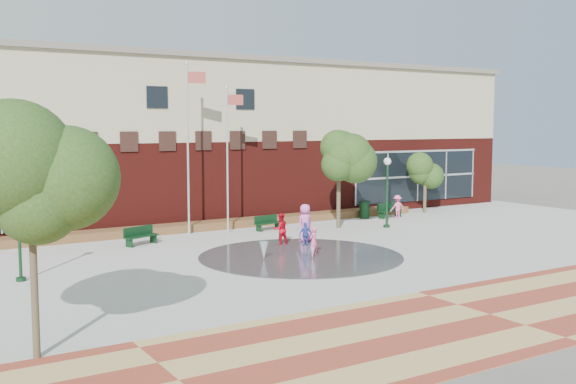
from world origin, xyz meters
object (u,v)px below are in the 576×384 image
child_splash (314,242)px  tree_big_left (30,165)px  flagpole_left (189,140)px  trash_can (365,210)px  bench_left (141,239)px  flagpole_right (228,152)px

child_splash → tree_big_left: bearing=5.1°
flagpole_left → tree_big_left: flagpole_left is taller
flagpole_left → trash_can: flagpole_left is taller
trash_can → child_splash: child_splash is taller
bench_left → trash_can: (14.00, 1.64, 0.25)m
bench_left → trash_can: size_ratio=1.70×
trash_can → child_splash: (-8.82, -7.86, 0.10)m
flagpole_right → child_splash: bearing=-75.0°
flagpole_right → trash_can: bearing=16.6°
bench_left → child_splash: child_splash is taller
child_splash → flagpole_right: bearing=-112.1°
flagpole_left → trash_can: (10.93, 0.04, -4.18)m
flagpole_left → trash_can: 11.70m
flagpole_left → flagpole_right: bearing=5.5°
flagpole_right → child_splash: size_ratio=5.91×
flagpole_right → bench_left: bearing=-153.9°
flagpole_left → flagpole_right: (1.90, -0.47, -0.61)m
bench_left → flagpole_left: bearing=5.9°
flagpole_right → trash_can: flagpole_right is taller
flagpole_left → child_splash: bearing=-55.5°
flagpole_left → child_splash: size_ratio=6.82×
bench_left → tree_big_left: (-7.08, -12.97, 4.24)m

